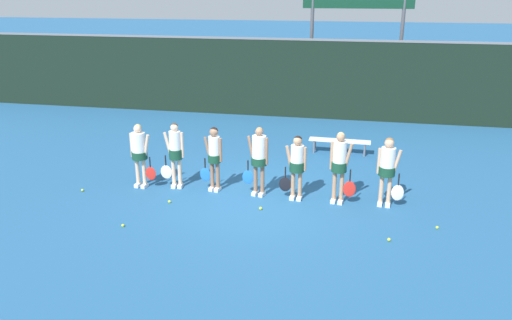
{
  "coord_description": "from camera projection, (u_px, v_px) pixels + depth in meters",
  "views": [
    {
      "loc": [
        2.31,
        -11.33,
        4.91
      ],
      "look_at": [
        -0.02,
        -0.02,
        0.92
      ],
      "focal_mm": 35.0,
      "sensor_mm": 36.0,
      "label": 1
    }
  ],
  "objects": [
    {
      "name": "tennis_ball_5",
      "position": [
        123.0,
        225.0,
        10.82
      ],
      "size": [
        0.06,
        0.06,
        0.06
      ],
      "primitive_type": "sphere",
      "color": "#CCE033",
      "rests_on": "ground_plane"
    },
    {
      "name": "tennis_ball_1",
      "position": [
        437.0,
        227.0,
        10.73
      ],
      "size": [
        0.06,
        0.06,
        0.06
      ],
      "primitive_type": "sphere",
      "color": "#CCE033",
      "rests_on": "ground_plane"
    },
    {
      "name": "tennis_ball_4",
      "position": [
        257.0,
        179.0,
        13.47
      ],
      "size": [
        0.07,
        0.07,
        0.07
      ],
      "primitive_type": "sphere",
      "color": "#CCE033",
      "rests_on": "ground_plane"
    },
    {
      "name": "ground_plane",
      "position": [
        257.0,
        194.0,
        12.53
      ],
      "size": [
        140.0,
        140.0,
        0.0
      ],
      "primitive_type": "plane",
      "color": "#235684"
    },
    {
      "name": "player_2",
      "position": [
        214.0,
        154.0,
        12.49
      ],
      "size": [
        0.61,
        0.33,
        1.67
      ],
      "rotation": [
        0.0,
        0.0,
        -0.15
      ],
      "color": "#8C664C",
      "rests_on": "ground_plane"
    },
    {
      "name": "tennis_ball_2",
      "position": [
        261.0,
        208.0,
        11.65
      ],
      "size": [
        0.07,
        0.07,
        0.07
      ],
      "primitive_type": "sphere",
      "color": "#CCE033",
      "rests_on": "ground_plane"
    },
    {
      "name": "fence_windscreen",
      "position": [
        298.0,
        78.0,
        19.49
      ],
      "size": [
        60.0,
        0.08,
        3.1
      ],
      "color": "black",
      "rests_on": "ground_plane"
    },
    {
      "name": "player_6",
      "position": [
        388.0,
        166.0,
        11.59
      ],
      "size": [
        0.66,
        0.38,
        1.68
      ],
      "rotation": [
        0.0,
        0.0,
        -0.1
      ],
      "color": "tan",
      "rests_on": "ground_plane"
    },
    {
      "name": "player_3",
      "position": [
        259.0,
        156.0,
        12.17
      ],
      "size": [
        0.66,
        0.39,
        1.75
      ],
      "rotation": [
        0.0,
        0.0,
        -0.2
      ],
      "color": "#8C664C",
      "rests_on": "ground_plane"
    },
    {
      "name": "scoreboard",
      "position": [
        358.0,
        3.0,
        19.03
      ],
      "size": [
        4.2,
        0.15,
        5.52
      ],
      "color": "#515156",
      "rests_on": "ground_plane"
    },
    {
      "name": "player_4",
      "position": [
        297.0,
        163.0,
        11.96
      ],
      "size": [
        0.65,
        0.36,
        1.61
      ],
      "rotation": [
        0.0,
        0.0,
        -0.07
      ],
      "color": "tan",
      "rests_on": "ground_plane"
    },
    {
      "name": "bench_courtside",
      "position": [
        340.0,
        142.0,
        15.52
      ],
      "size": [
        1.91,
        0.42,
        0.44
      ],
      "rotation": [
        0.0,
        0.0,
        -0.03
      ],
      "color": "silver",
      "rests_on": "ground_plane"
    },
    {
      "name": "tennis_ball_3",
      "position": [
        169.0,
        202.0,
        12.02
      ],
      "size": [
        0.07,
        0.07,
        0.07
      ],
      "primitive_type": "sphere",
      "color": "#CCE033",
      "rests_on": "ground_plane"
    },
    {
      "name": "tennis_ball_6",
      "position": [
        389.0,
        240.0,
        10.21
      ],
      "size": [
        0.07,
        0.07,
        0.07
      ],
      "primitive_type": "sphere",
      "color": "#CCE033",
      "rests_on": "ground_plane"
    },
    {
      "name": "player_1",
      "position": [
        175.0,
        151.0,
        12.68
      ],
      "size": [
        0.63,
        0.34,
        1.72
      ],
      "rotation": [
        0.0,
        0.0,
        0.13
      ],
      "color": "beige",
      "rests_on": "ground_plane"
    },
    {
      "name": "player_0",
      "position": [
        139.0,
        150.0,
        12.71
      ],
      "size": [
        0.67,
        0.4,
        1.68
      ],
      "rotation": [
        0.0,
        0.0,
        -0.08
      ],
      "color": "beige",
      "rests_on": "ground_plane"
    },
    {
      "name": "player_5",
      "position": [
        340.0,
        162.0,
        11.73
      ],
      "size": [
        0.64,
        0.36,
        1.76
      ],
      "rotation": [
        0.0,
        0.0,
        -0.13
      ],
      "color": "tan",
      "rests_on": "ground_plane"
    },
    {
      "name": "tennis_ball_0",
      "position": [
        82.0,
        190.0,
        12.71
      ],
      "size": [
        0.06,
        0.06,
        0.06
      ],
      "primitive_type": "sphere",
      "color": "#CCE033",
      "rests_on": "ground_plane"
    }
  ]
}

